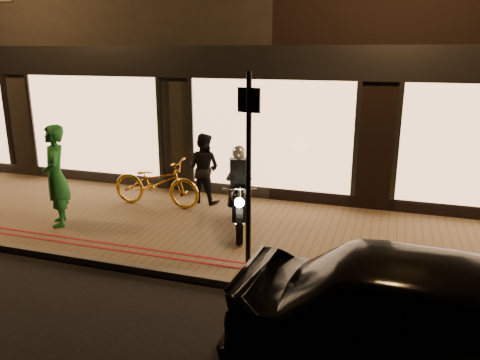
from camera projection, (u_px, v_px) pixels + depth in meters
name	position (u px, v px, depth m)	size (l,w,h in m)	color
ground	(201.00, 284.00, 7.04)	(90.00, 90.00, 0.00)	black
sidewalk	(242.00, 233.00, 8.85)	(50.00, 4.00, 0.12)	brown
kerb_stone	(202.00, 279.00, 7.07)	(50.00, 0.14, 0.12)	#59544C
red_kerb_lines	(214.00, 262.00, 7.51)	(50.00, 0.26, 0.01)	maroon
building_row	(314.00, 21.00, 14.12)	(48.00, 10.11, 8.50)	black
motorcycle	(239.00, 198.00, 8.74)	(0.82, 1.87, 1.59)	black
sign_post	(249.00, 164.00, 6.84)	(0.35, 0.09, 3.00)	black
bicycle_gold	(156.00, 183.00, 10.08)	(0.69, 1.99, 1.04)	gold
person_green	(56.00, 176.00, 8.87)	(0.71, 0.47, 1.95)	#1D6C2D
person_dark	(204.00, 168.00, 10.28)	(0.75, 0.59, 1.55)	black
parked_car	(464.00, 333.00, 4.48)	(1.85, 4.61, 1.57)	black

